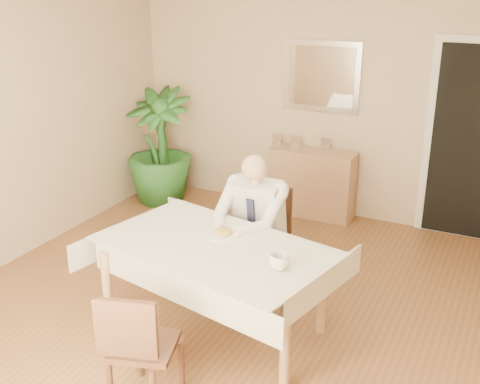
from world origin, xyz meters
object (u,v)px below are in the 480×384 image
at_px(chair_near, 138,344).
at_px(dining_table, 215,255).
at_px(sideboard, 312,183).
at_px(potted_palm, 159,146).
at_px(chair_far, 263,232).
at_px(seated_man, 249,223).
at_px(coffee_mug, 279,262).

bearing_deg(chair_near, dining_table, 69.42).
xyz_separation_m(sideboard, potted_palm, (-1.77, -0.38, 0.30)).
bearing_deg(chair_near, chair_far, 71.02).
xyz_separation_m(dining_table, sideboard, (-0.15, 2.57, -0.29)).
distance_m(seated_man, potted_palm, 2.50).
xyz_separation_m(chair_far, seated_man, (-0.00, -0.29, 0.19)).
xyz_separation_m(chair_near, sideboard, (-0.10, 3.49, -0.08)).
distance_m(seated_man, coffee_mug, 0.93).
bearing_deg(potted_palm, dining_table, -48.79).
height_order(seated_man, coffee_mug, seated_man).
relative_size(dining_table, sideboard, 2.04).
bearing_deg(chair_far, dining_table, -94.43).
distance_m(chair_far, sideboard, 1.70).
xyz_separation_m(seated_man, coffee_mug, (0.57, -0.73, 0.11)).
bearing_deg(potted_palm, coffee_mug, -43.09).
bearing_deg(dining_table, chair_near, -80.95).
relative_size(chair_near, sideboard, 0.87).
bearing_deg(coffee_mug, chair_near, -128.27).
relative_size(chair_far, chair_near, 1.09).
bearing_deg(coffee_mug, seated_man, 127.93).
distance_m(sideboard, potted_palm, 1.83).
height_order(coffee_mug, sideboard, coffee_mug).
relative_size(chair_near, seated_man, 0.66).
bearing_deg(dining_table, coffee_mug, -1.01).
distance_m(chair_far, coffee_mug, 1.20).
bearing_deg(chair_far, chair_near, -96.09).
height_order(chair_far, chair_near, chair_far).
xyz_separation_m(dining_table, chair_near, (-0.05, -0.92, -0.21)).
relative_size(seated_man, sideboard, 1.32).
bearing_deg(sideboard, dining_table, -86.20).
height_order(dining_table, coffee_mug, coffee_mug).
bearing_deg(potted_palm, sideboard, 12.04).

